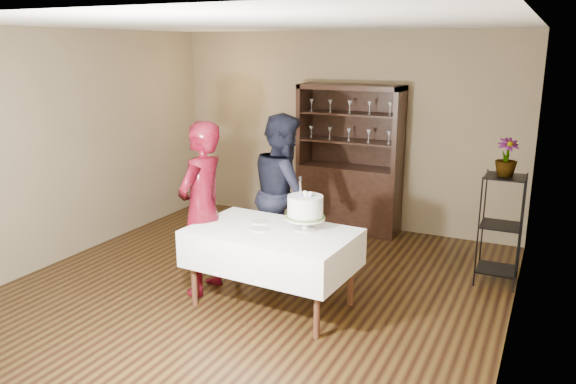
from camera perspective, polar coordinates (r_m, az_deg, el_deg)
name	(u,v)px	position (r m, az deg, el deg)	size (l,w,h in m)	color
floor	(259,285)	(6.12, -2.98, -9.46)	(5.00, 5.00, 0.00)	black
ceiling	(255,24)	(5.59, -3.36, 16.69)	(5.00, 5.00, 0.00)	white
back_wall	(343,130)	(7.95, 5.60, 6.27)	(5.00, 0.02, 2.70)	brown
wall_left	(75,144)	(7.23, -20.84, 4.55)	(0.02, 5.00, 2.70)	brown
wall_right	(522,189)	(5.03, 22.68, 0.30)	(0.02, 5.00, 2.70)	brown
china_hutch	(349,183)	(7.79, 6.22, 0.94)	(1.40, 0.48, 2.00)	black
plant_etagere	(501,225)	(6.38, 20.79, -3.17)	(0.42, 0.42, 1.20)	black
cake_table	(272,248)	(5.46, -1.63, -5.72)	(1.62, 1.06, 0.78)	white
woman	(202,209)	(5.77, -8.71, -1.67)	(0.65, 0.43, 1.79)	#3D050B
man	(284,193)	(6.30, -0.40, -0.09)	(0.87, 0.68, 1.79)	black
cake	(305,208)	(5.35, 1.77, -1.69)	(0.40, 0.40, 0.53)	silver
plate_near	(260,229)	(5.40, -2.87, -3.79)	(0.18, 0.18, 0.01)	silver
plate_far	(261,222)	(5.62, -2.81, -3.04)	(0.18, 0.18, 0.01)	silver
potted_plant	(507,157)	(6.21, 21.32, 3.31)	(0.22, 0.22, 0.39)	#4D7035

